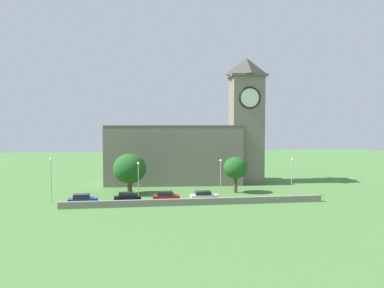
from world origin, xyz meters
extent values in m
plane|color=#477538|center=(0.00, 15.00, 0.00)|extent=(200.00, 200.00, 0.00)
cube|color=slate|center=(-1.34, 21.81, 6.00)|extent=(29.68, 12.91, 11.99)
cube|color=#524C43|center=(-1.34, 21.81, 12.34)|extent=(29.62, 12.03, 0.70)
cube|color=slate|center=(14.82, 20.75, 11.60)|extent=(7.18, 7.18, 23.19)
cube|color=#5B554B|center=(14.82, 20.75, 23.44)|extent=(8.33, 8.33, 0.50)
pyramid|color=#403C35|center=(14.82, 20.75, 25.55)|extent=(7.54, 7.54, 3.71)
cylinder|color=white|center=(14.60, 17.32, 18.55)|extent=(4.32, 0.40, 4.32)
torus|color=black|center=(14.60, 17.32, 18.55)|extent=(4.73, 0.70, 4.71)
cylinder|color=white|center=(18.25, 20.52, 18.55)|extent=(0.40, 4.32, 4.32)
torus|color=black|center=(18.25, 20.52, 18.55)|extent=(0.70, 4.73, 4.71)
cube|color=gray|center=(0.00, -2.15, 0.54)|extent=(42.92, 0.70, 1.07)
cube|color=#233D9E|center=(-17.94, 0.11, 0.76)|extent=(4.80, 2.17, 0.84)
cube|color=#1E232B|center=(-18.17, 0.09, 1.51)|extent=(2.73, 1.80, 0.67)
cylinder|color=black|center=(-16.42, 1.14, 0.34)|extent=(0.69, 0.38, 0.67)
cylinder|color=black|center=(-16.29, -0.70, 0.34)|extent=(0.69, 0.38, 0.67)
cylinder|color=black|center=(-19.59, 0.91, 0.34)|extent=(0.69, 0.38, 0.67)
cylinder|color=black|center=(-19.46, -0.92, 0.34)|extent=(0.69, 0.38, 0.67)
cube|color=black|center=(-10.87, 0.95, 0.74)|extent=(4.47, 1.93, 0.82)
cube|color=#1E232B|center=(-11.09, 0.94, 1.47)|extent=(2.53, 1.65, 0.65)
cylinder|color=black|center=(-9.40, 1.88, 0.33)|extent=(0.67, 0.34, 0.65)
cylinder|color=black|center=(-9.33, 0.12, 0.33)|extent=(0.67, 0.34, 0.65)
cylinder|color=black|center=(-12.40, 1.77, 0.33)|extent=(0.67, 0.34, 0.65)
cylinder|color=black|center=(-12.33, 0.01, 0.33)|extent=(0.67, 0.34, 0.65)
cube|color=red|center=(-4.44, 0.83, 0.74)|extent=(4.53, 2.01, 0.82)
cube|color=#1E232B|center=(-4.66, 0.84, 1.47)|extent=(2.56, 1.70, 0.65)
cylinder|color=black|center=(-2.89, 1.68, 0.33)|extent=(0.67, 0.35, 0.66)
cylinder|color=black|center=(-2.96, -0.14, 0.33)|extent=(0.67, 0.35, 0.66)
cylinder|color=black|center=(-5.91, 1.81, 0.33)|extent=(0.67, 0.35, 0.66)
cylinder|color=black|center=(-5.99, -0.01, 0.33)|extent=(0.67, 0.35, 0.66)
cube|color=silver|center=(1.98, 0.68, 0.71)|extent=(4.65, 1.84, 0.79)
cube|color=#1E232B|center=(1.75, 0.67, 1.41)|extent=(2.62, 1.59, 0.62)
cylinder|color=black|center=(3.54, 1.58, 0.31)|extent=(0.64, 0.33, 0.63)
cylinder|color=black|center=(3.57, -0.17, 0.31)|extent=(0.64, 0.33, 0.63)
cylinder|color=black|center=(0.40, 1.52, 0.31)|extent=(0.64, 0.33, 0.63)
cylinder|color=black|center=(0.43, -0.23, 0.31)|extent=(0.64, 0.33, 0.63)
cylinder|color=#9EA0A5|center=(-23.55, 3.42, 3.49)|extent=(0.14, 0.14, 6.98)
sphere|color=#F4EFCC|center=(-23.55, 3.42, 7.20)|extent=(0.44, 0.44, 0.44)
cylinder|color=#9EA0A5|center=(-9.04, 3.69, 3.04)|extent=(0.14, 0.14, 6.07)
sphere|color=#F4EFCC|center=(-9.04, 3.69, 6.29)|extent=(0.44, 0.44, 0.44)
cylinder|color=#9EA0A5|center=(5.29, 2.95, 3.22)|extent=(0.14, 0.14, 6.44)
sphere|color=#F4EFCC|center=(5.29, 2.95, 6.66)|extent=(0.44, 0.44, 0.44)
cylinder|color=#9EA0A5|center=(18.70, 3.70, 3.17)|extent=(0.14, 0.14, 6.34)
sphere|color=#F4EFCC|center=(18.70, 3.70, 6.56)|extent=(0.44, 0.44, 0.44)
cylinder|color=brown|center=(-10.64, 8.93, 1.26)|extent=(0.86, 0.86, 2.53)
ellipsoid|color=#1E511E|center=(-10.64, 8.93, 4.83)|extent=(6.13, 6.13, 5.52)
cylinder|color=brown|center=(9.23, 7.84, 1.51)|extent=(0.65, 0.65, 3.03)
ellipsoid|color=#1E511E|center=(9.23, 7.84, 4.77)|extent=(4.63, 4.63, 4.17)
camera|label=1|loc=(-9.20, -65.62, 13.60)|focal=37.44mm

